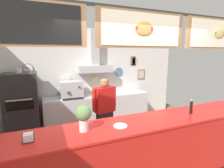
# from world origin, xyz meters

# --- Properties ---
(ground_plane) EXTENTS (6.64, 6.64, 0.00)m
(ground_plane) POSITION_xyz_m (0.00, 0.00, 0.00)
(ground_plane) COLOR brown
(back_wall_assembly) EXTENTS (5.54, 2.83, 2.81)m
(back_wall_assembly) POSITION_xyz_m (0.00, 2.33, 1.50)
(back_wall_assembly) COLOR gray
(back_wall_assembly) RESTS_ON ground_plane
(service_counter) EXTENTS (4.72, 0.68, 1.07)m
(service_counter) POSITION_xyz_m (0.00, -0.37, 0.54)
(service_counter) COLOR red
(service_counter) RESTS_ON ground_plane
(back_prep_counter) EXTENTS (3.01, 0.62, 0.91)m
(back_prep_counter) POSITION_xyz_m (0.01, 2.12, 0.45)
(back_prep_counter) COLOR silver
(back_prep_counter) RESTS_ON ground_plane
(pizza_oven) EXTENTS (0.74, 0.66, 1.75)m
(pizza_oven) POSITION_xyz_m (-1.94, 1.96, 0.83)
(pizza_oven) COLOR #232326
(pizza_oven) RESTS_ON ground_plane
(shop_worker) EXTENTS (0.58, 0.32, 1.56)m
(shop_worker) POSITION_xyz_m (-0.23, 0.90, 0.84)
(shop_worker) COLOR #232328
(shop_worker) RESTS_ON ground_plane
(espresso_machine) EXTENTS (0.58, 0.47, 0.45)m
(espresso_machine) POSITION_xyz_m (-0.75, 2.10, 1.13)
(espresso_machine) COLOR #B7BABF
(espresso_machine) RESTS_ON back_prep_counter
(potted_basil) EXTENTS (0.20, 0.20, 0.23)m
(potted_basil) POSITION_xyz_m (0.34, 2.15, 1.04)
(potted_basil) COLOR beige
(potted_basil) RESTS_ON back_prep_counter
(potted_rosemary) EXTENTS (0.15, 0.15, 0.22)m
(potted_rosemary) POSITION_xyz_m (-1.03, 2.16, 1.04)
(potted_rosemary) COLOR beige
(potted_rosemary) RESTS_ON back_prep_counter
(basil_vase) EXTENTS (0.21, 0.21, 0.35)m
(basil_vase) POSITION_xyz_m (-0.96, -0.35, 1.28)
(basil_vase) COLOR silver
(basil_vase) RESTS_ON service_counter
(condiment_plate) EXTENTS (0.20, 0.20, 0.01)m
(condiment_plate) POSITION_xyz_m (-0.45, -0.40, 1.08)
(condiment_plate) COLOR white
(condiment_plate) RESTS_ON service_counter
(napkin_holder) EXTENTS (0.13, 0.12, 0.11)m
(napkin_holder) POSITION_xyz_m (-1.63, -0.37, 1.12)
(napkin_holder) COLOR #262628
(napkin_holder) RESTS_ON service_counter
(pepper_grinder) EXTENTS (0.05, 0.05, 0.25)m
(pepper_grinder) POSITION_xyz_m (0.88, -0.39, 1.20)
(pepper_grinder) COLOR black
(pepper_grinder) RESTS_ON service_counter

